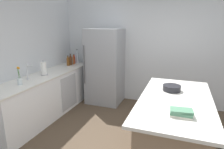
{
  "coord_description": "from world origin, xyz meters",
  "views": [
    {
      "loc": [
        0.59,
        -2.56,
        1.97
      ],
      "look_at": [
        -0.67,
        0.89,
        1.0
      ],
      "focal_mm": 31.43,
      "sensor_mm": 36.0,
      "label": 1
    }
  ],
  "objects_px": {
    "flower_vase": "(19,79)",
    "mixing_bowl": "(172,88)",
    "paper_towel_roll": "(44,69)",
    "hot_sauce_bottle": "(74,60)",
    "kitchen_island": "(173,128)",
    "refrigerator": "(105,67)",
    "syrup_bottle": "(71,60)",
    "sink_faucet": "(28,72)",
    "vinegar_bottle": "(73,60)",
    "cookbook_stack": "(181,113)",
    "whiskey_bottle": "(68,61)",
    "soda_bottle": "(77,57)"
  },
  "relations": [
    {
      "from": "hot_sauce_bottle",
      "to": "kitchen_island",
      "type": "bearing_deg",
      "value": -33.05
    },
    {
      "from": "refrigerator",
      "to": "cookbook_stack",
      "type": "xyz_separation_m",
      "value": [
        1.84,
        -2.2,
        0.06
      ]
    },
    {
      "from": "sink_faucet",
      "to": "whiskey_bottle",
      "type": "height_order",
      "value": "sink_faucet"
    },
    {
      "from": "paper_towel_roll",
      "to": "mixing_bowl",
      "type": "relative_size",
      "value": 1.12
    },
    {
      "from": "paper_towel_roll",
      "to": "cookbook_stack",
      "type": "distance_m",
      "value": 2.89
    },
    {
      "from": "syrup_bottle",
      "to": "cookbook_stack",
      "type": "xyz_separation_m",
      "value": [
        2.73,
        -2.07,
        -0.07
      ]
    },
    {
      "from": "whiskey_bottle",
      "to": "mixing_bowl",
      "type": "bearing_deg",
      "value": -23.26
    },
    {
      "from": "syrup_bottle",
      "to": "cookbook_stack",
      "type": "height_order",
      "value": "syrup_bottle"
    },
    {
      "from": "sink_faucet",
      "to": "vinegar_bottle",
      "type": "xyz_separation_m",
      "value": [
        0.06,
        1.55,
        -0.05
      ]
    },
    {
      "from": "flower_vase",
      "to": "paper_towel_roll",
      "type": "bearing_deg",
      "value": 93.95
    },
    {
      "from": "sink_faucet",
      "to": "cookbook_stack",
      "type": "relative_size",
      "value": 1.13
    },
    {
      "from": "syrup_bottle",
      "to": "sink_faucet",
      "type": "bearing_deg",
      "value": -91.47
    },
    {
      "from": "syrup_bottle",
      "to": "cookbook_stack",
      "type": "distance_m",
      "value": 3.42
    },
    {
      "from": "kitchen_island",
      "to": "vinegar_bottle",
      "type": "relative_size",
      "value": 7.72
    },
    {
      "from": "refrigerator",
      "to": "mixing_bowl",
      "type": "xyz_separation_m",
      "value": [
        1.68,
        -1.34,
        0.06
      ]
    },
    {
      "from": "soda_bottle",
      "to": "vinegar_bottle",
      "type": "bearing_deg",
      "value": -92.08
    },
    {
      "from": "paper_towel_roll",
      "to": "soda_bottle",
      "type": "bearing_deg",
      "value": 89.36
    },
    {
      "from": "paper_towel_roll",
      "to": "syrup_bottle",
      "type": "height_order",
      "value": "paper_towel_roll"
    },
    {
      "from": "flower_vase",
      "to": "vinegar_bottle",
      "type": "bearing_deg",
      "value": 91.24
    },
    {
      "from": "kitchen_island",
      "to": "mixing_bowl",
      "type": "xyz_separation_m",
      "value": [
        -0.08,
        0.33,
        0.51
      ]
    },
    {
      "from": "vinegar_bottle",
      "to": "mixing_bowl",
      "type": "bearing_deg",
      "value": -27.09
    },
    {
      "from": "sink_faucet",
      "to": "syrup_bottle",
      "type": "bearing_deg",
      "value": 88.53
    },
    {
      "from": "sink_faucet",
      "to": "hot_sauce_bottle",
      "type": "distance_m",
      "value": 1.65
    },
    {
      "from": "flower_vase",
      "to": "whiskey_bottle",
      "type": "height_order",
      "value": "flower_vase"
    },
    {
      "from": "hot_sauce_bottle",
      "to": "mixing_bowl",
      "type": "height_order",
      "value": "hot_sauce_bottle"
    },
    {
      "from": "vinegar_bottle",
      "to": "cookbook_stack",
      "type": "relative_size",
      "value": 0.96
    },
    {
      "from": "sink_faucet",
      "to": "mixing_bowl",
      "type": "height_order",
      "value": "sink_faucet"
    },
    {
      "from": "flower_vase",
      "to": "mixing_bowl",
      "type": "relative_size",
      "value": 1.18
    },
    {
      "from": "refrigerator",
      "to": "mixing_bowl",
      "type": "height_order",
      "value": "refrigerator"
    },
    {
      "from": "mixing_bowl",
      "to": "whiskey_bottle",
      "type": "bearing_deg",
      "value": 156.74
    },
    {
      "from": "mixing_bowl",
      "to": "hot_sauce_bottle",
      "type": "bearing_deg",
      "value": 151.49
    },
    {
      "from": "vinegar_bottle",
      "to": "cookbook_stack",
      "type": "xyz_separation_m",
      "value": [
        2.7,
        -2.16,
        -0.05
      ]
    },
    {
      "from": "paper_towel_roll",
      "to": "mixing_bowl",
      "type": "bearing_deg",
      "value": -3.18
    },
    {
      "from": "refrigerator",
      "to": "vinegar_bottle",
      "type": "xyz_separation_m",
      "value": [
        -0.87,
        -0.04,
        0.11
      ]
    },
    {
      "from": "syrup_bottle",
      "to": "soda_bottle",
      "type": "bearing_deg",
      "value": 83.66
    },
    {
      "from": "flower_vase",
      "to": "soda_bottle",
      "type": "height_order",
      "value": "soda_bottle"
    },
    {
      "from": "sink_faucet",
      "to": "syrup_bottle",
      "type": "height_order",
      "value": "sink_faucet"
    },
    {
      "from": "paper_towel_roll",
      "to": "mixing_bowl",
      "type": "height_order",
      "value": "paper_towel_roll"
    },
    {
      "from": "paper_towel_roll",
      "to": "soda_bottle",
      "type": "xyz_separation_m",
      "value": [
        0.02,
        1.35,
        0.01
      ]
    },
    {
      "from": "refrigerator",
      "to": "flower_vase",
      "type": "distance_m",
      "value": 2.07
    },
    {
      "from": "whiskey_bottle",
      "to": "mixing_bowl",
      "type": "relative_size",
      "value": 0.9
    },
    {
      "from": "kitchen_island",
      "to": "cookbook_stack",
      "type": "xyz_separation_m",
      "value": [
        0.08,
        -0.53,
        0.5
      ]
    },
    {
      "from": "hot_sauce_bottle",
      "to": "mixing_bowl",
      "type": "xyz_separation_m",
      "value": [
        2.58,
        -1.4,
        -0.04
      ]
    },
    {
      "from": "refrigerator",
      "to": "paper_towel_roll",
      "type": "relative_size",
      "value": 5.89
    },
    {
      "from": "sink_faucet",
      "to": "mixing_bowl",
      "type": "bearing_deg",
      "value": 5.42
    },
    {
      "from": "kitchen_island",
      "to": "sink_faucet",
      "type": "relative_size",
      "value": 6.57
    },
    {
      "from": "refrigerator",
      "to": "flower_vase",
      "type": "relative_size",
      "value": 5.61
    },
    {
      "from": "mixing_bowl",
      "to": "refrigerator",
      "type": "bearing_deg",
      "value": 141.45
    },
    {
      "from": "paper_towel_roll",
      "to": "cookbook_stack",
      "type": "bearing_deg",
      "value": -20.31
    },
    {
      "from": "refrigerator",
      "to": "soda_bottle",
      "type": "relative_size",
      "value": 5.06
    }
  ]
}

